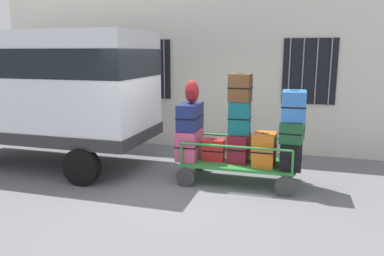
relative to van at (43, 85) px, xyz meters
The scene contains 16 objects.
ground_plane 3.73m from the van, ahead, with size 40.00×40.00×0.00m, color slate.
building_wall 4.17m from the van, 37.16° to the left, with size 12.00×0.38×5.00m.
van is the anchor object (origin of this frame).
luggage_cart 4.48m from the van, ahead, with size 2.15×1.06×0.40m.
cart_railing 4.37m from the van, ahead, with size 2.04×0.92×0.42m.
suitcase_left_bottom 3.46m from the van, ahead, with size 0.41×0.73×0.58m.
suitcase_left_middle 3.34m from the van, ahead, with size 0.38×0.74×0.50m.
suitcase_midleft_bottom 3.94m from the van, ahead, with size 0.42×0.32×0.41m.
suitcase_center_bottom 4.39m from the van, ahead, with size 0.41×0.50×0.54m.
suitcase_center_middle 4.28m from the van, ahead, with size 0.41×0.39×0.61m.
suitcase_center_top 4.26m from the van, ahead, with size 0.42×0.35×0.51m.
suitcase_midright_bottom 4.85m from the van, ahead, with size 0.41×0.62×0.59m.
suitcase_right_bottom 5.33m from the van, ahead, with size 0.38×0.72×0.48m.
suitcase_right_middle 5.26m from the van, ahead, with size 0.45×0.72×0.38m.
suitcase_right_top 5.22m from the van, ahead, with size 0.42×0.62×0.53m.
backpack 3.33m from the van, ahead, with size 0.27×0.22×0.44m.
Camera 1 is at (2.08, -6.44, 2.45)m, focal length 35.35 mm.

